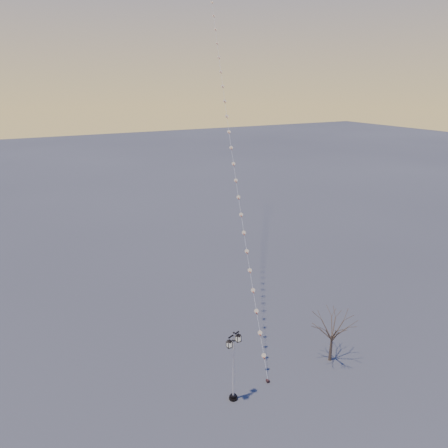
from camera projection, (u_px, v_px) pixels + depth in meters
ground at (253, 417)px, 24.23m from camera, size 300.00×300.00×0.00m
street_lamp at (234, 363)px, 24.77m from camera, size 1.18×0.69×4.82m
bare_tree at (333, 328)px, 28.43m from camera, size 2.23×2.23×3.70m
kite_train at (223, 59)px, 38.18m from camera, size 12.89×36.62×41.56m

